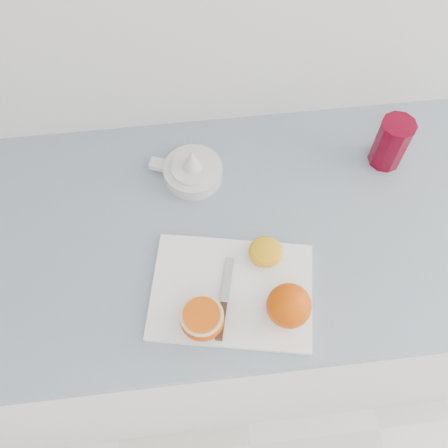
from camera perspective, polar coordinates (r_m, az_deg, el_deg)
The scene contains 8 objects.
counter at distance 1.50m, azimuth 6.07°, elevation -7.76°, with size 2.30×0.64×0.89m.
cutting_board at distance 1.01m, azimuth 0.89°, elevation -7.69°, with size 0.32×0.23×0.01m, color white.
whole_orange at distance 0.96m, azimuth 7.42°, elevation -9.26°, with size 0.09×0.09×0.09m.
half_orange at distance 0.96m, azimuth -2.51°, elevation -10.79°, with size 0.08×0.08×0.05m.
squeezed_shell at distance 1.03m, azimuth 4.78°, elevation -3.15°, with size 0.07×0.07×0.03m.
paring_knife at distance 0.99m, azimuth -0.20°, elevation -10.20°, with size 0.06×0.17×0.01m.
citrus_juicer at distance 1.14m, azimuth -3.65°, elevation 6.21°, with size 0.17×0.13×0.09m.
red_tumbler at distance 1.19m, azimuth 18.50°, elevation 8.65°, with size 0.08×0.08×0.13m.
Camera 1 is at (-0.11, 1.18, 1.84)m, focal length 40.00 mm.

